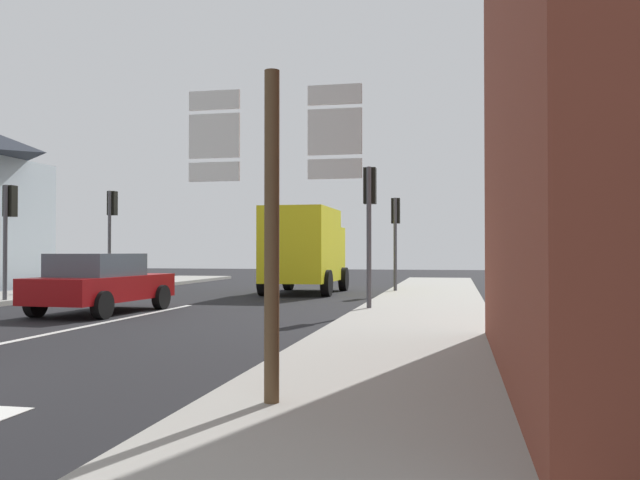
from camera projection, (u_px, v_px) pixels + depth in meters
ground_plane at (159, 312)px, 16.85m from camera, size 80.00×80.00×0.00m
sidewalk_right at (416, 323)px, 13.60m from camera, size 3.16×44.00×0.14m
lane_centre_stripe at (69, 330)px, 12.93m from camera, size 0.16×12.00×0.01m
sedan_far at (101, 282)px, 16.46m from camera, size 2.18×4.30×1.47m
delivery_truck at (305, 248)px, 24.23m from camera, size 2.50×5.01×3.05m
route_sign_post at (272, 210)px, 6.18m from camera, size 1.66×0.14×3.20m
traffic_light_near_right at (370, 205)px, 16.57m from camera, size 0.30×0.49×3.60m
traffic_light_near_left at (9, 216)px, 19.24m from camera, size 0.30×0.49×3.42m
traffic_light_far_left at (111, 217)px, 24.99m from camera, size 0.30×0.49×3.78m
traffic_light_far_right at (396, 223)px, 23.77m from camera, size 0.30×0.49×3.42m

